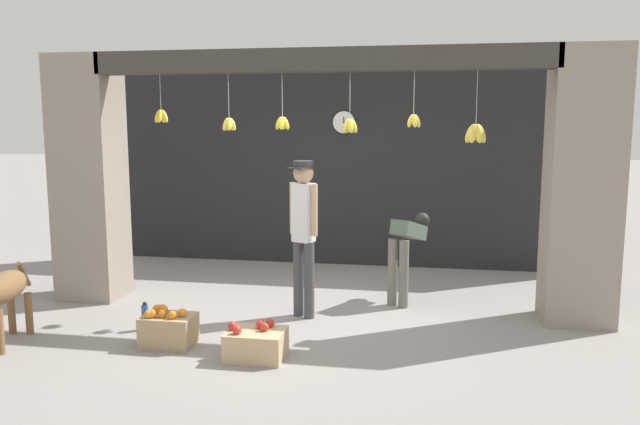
{
  "coord_description": "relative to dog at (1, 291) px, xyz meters",
  "views": [
    {
      "loc": [
        1.19,
        -6.39,
        2.08
      ],
      "look_at": [
        0.0,
        0.37,
        1.08
      ],
      "focal_mm": 35.0,
      "sensor_mm": 36.0,
      "label": 1
    }
  ],
  "objects": [
    {
      "name": "worker_stooping",
      "position": [
        3.65,
        2.08,
        0.14
      ],
      "size": [
        0.46,
        0.74,
        1.0
      ],
      "rotation": [
        0.0,
        0.0,
        -0.41
      ],
      "color": "#6B665B",
      "rests_on": "ground_plane"
    },
    {
      "name": "wall_clock",
      "position": [
        2.67,
        3.85,
        1.55
      ],
      "size": [
        0.33,
        0.03,
        0.33
      ],
      "color": "black"
    },
    {
      "name": "shop_pillar_left",
      "position": [
        -0.03,
        1.68,
        0.9
      ],
      "size": [
        0.7,
        0.6,
        2.83
      ],
      "primitive_type": "cube",
      "color": "gray",
      "rests_on": "ground_plane"
    },
    {
      "name": "ground_plane",
      "position": [
        2.7,
        1.38,
        -0.52
      ],
      "size": [
        60.0,
        60.0,
        0.0
      ],
      "primitive_type": "plane",
      "color": "gray"
    },
    {
      "name": "shopkeeper",
      "position": [
        2.6,
        1.33,
        0.47
      ],
      "size": [
        0.32,
        0.31,
        1.68
      ],
      "rotation": [
        0.0,
        0.0,
        2.73
      ],
      "color": "#424247",
      "rests_on": "ground_plane"
    },
    {
      "name": "shop_back_wall",
      "position": [
        2.7,
        3.92,
        0.9
      ],
      "size": [
        6.76,
        0.12,
        2.83
      ],
      "primitive_type": "cube",
      "color": "#232326",
      "rests_on": "ground_plane"
    },
    {
      "name": "fruit_crate_apples",
      "position": [
        2.41,
        0.1,
        -0.39
      ],
      "size": [
        0.51,
        0.4,
        0.33
      ],
      "color": "tan",
      "rests_on": "ground_plane"
    },
    {
      "name": "storefront_awning",
      "position": [
        2.73,
        1.5,
        2.15
      ],
      "size": [
        4.86,
        0.28,
        0.98
      ],
      "color": "#3D3833"
    },
    {
      "name": "shop_pillar_right",
      "position": [
        5.43,
        1.68,
        0.9
      ],
      "size": [
        0.7,
        0.6,
        2.83
      ],
      "primitive_type": "cube",
      "color": "gray",
      "rests_on": "ground_plane"
    },
    {
      "name": "fruit_crate_oranges",
      "position": [
        1.52,
        0.26,
        -0.36
      ],
      "size": [
        0.48,
        0.34,
        0.37
      ],
      "color": "tan",
      "rests_on": "ground_plane"
    },
    {
      "name": "water_bottle",
      "position": [
        1.11,
        0.63,
        -0.39
      ],
      "size": [
        0.07,
        0.07,
        0.28
      ],
      "color": "#2D60AD",
      "rests_on": "ground_plane"
    },
    {
      "name": "dog",
      "position": [
        0.0,
        0.0,
        0.0
      ],
      "size": [
        0.4,
        1.04,
        0.75
      ],
      "rotation": [
        0.0,
        0.0,
        -1.41
      ],
      "color": "brown",
      "rests_on": "ground_plane"
    }
  ]
}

